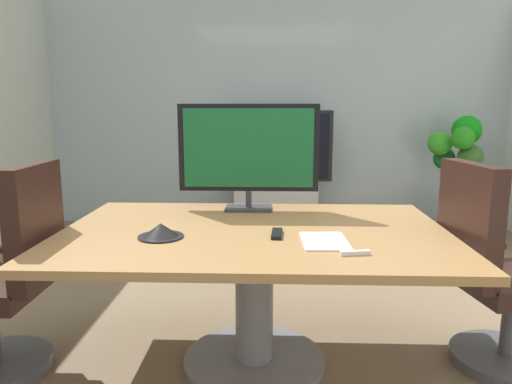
{
  "coord_description": "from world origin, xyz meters",
  "views": [
    {
      "loc": [
        -0.03,
        -2.48,
        1.37
      ],
      "look_at": [
        -0.13,
        0.14,
        0.89
      ],
      "focal_mm": 33.52,
      "sensor_mm": 36.0,
      "label": 1
    }
  ],
  "objects_px": {
    "tv_monitor": "(249,151)",
    "wall_display_unit": "(276,190)",
    "conference_table": "(254,262)",
    "remote_control": "(277,234)",
    "office_chair_left": "(7,289)",
    "conference_phone": "(161,231)",
    "potted_plant": "(459,167)",
    "office_chair_right": "(495,284)"
  },
  "relations": [
    {
      "from": "tv_monitor",
      "to": "wall_display_unit",
      "type": "relative_size",
      "value": 0.64
    },
    {
      "from": "conference_table",
      "to": "remote_control",
      "type": "height_order",
      "value": "remote_control"
    },
    {
      "from": "office_chair_left",
      "to": "tv_monitor",
      "type": "height_order",
      "value": "tv_monitor"
    },
    {
      "from": "office_chair_left",
      "to": "wall_display_unit",
      "type": "xyz_separation_m",
      "value": [
        1.37,
        2.93,
        -0.01
      ]
    },
    {
      "from": "office_chair_left",
      "to": "conference_phone",
      "type": "bearing_deg",
      "value": 87.33
    },
    {
      "from": "potted_plant",
      "to": "remote_control",
      "type": "distance_m",
      "value": 3.24
    },
    {
      "from": "conference_table",
      "to": "office_chair_left",
      "type": "relative_size",
      "value": 1.81
    },
    {
      "from": "tv_monitor",
      "to": "potted_plant",
      "type": "bearing_deg",
      "value": 45.22
    },
    {
      "from": "office_chair_right",
      "to": "potted_plant",
      "type": "height_order",
      "value": "potted_plant"
    },
    {
      "from": "conference_table",
      "to": "office_chair_right",
      "type": "distance_m",
      "value": 1.25
    },
    {
      "from": "office_chair_right",
      "to": "wall_display_unit",
      "type": "distance_m",
      "value": 2.99
    },
    {
      "from": "remote_control",
      "to": "office_chair_left",
      "type": "bearing_deg",
      "value": -176.03
    },
    {
      "from": "office_chair_left",
      "to": "potted_plant",
      "type": "distance_m",
      "value": 4.2
    },
    {
      "from": "wall_display_unit",
      "to": "remote_control",
      "type": "relative_size",
      "value": 7.71
    },
    {
      "from": "office_chair_left",
      "to": "wall_display_unit",
      "type": "relative_size",
      "value": 0.83
    },
    {
      "from": "remote_control",
      "to": "conference_table",
      "type": "bearing_deg",
      "value": 139.64
    },
    {
      "from": "office_chair_right",
      "to": "potted_plant",
      "type": "distance_m",
      "value": 2.64
    },
    {
      "from": "potted_plant",
      "to": "remote_control",
      "type": "relative_size",
      "value": 7.4
    },
    {
      "from": "conference_table",
      "to": "tv_monitor",
      "type": "height_order",
      "value": "tv_monitor"
    },
    {
      "from": "tv_monitor",
      "to": "remote_control",
      "type": "xyz_separation_m",
      "value": [
        0.17,
        -0.59,
        -0.35
      ]
    },
    {
      "from": "potted_plant",
      "to": "office_chair_right",
      "type": "bearing_deg",
      "value": -106.37
    },
    {
      "from": "tv_monitor",
      "to": "office_chair_left",
      "type": "bearing_deg",
      "value": -152.62
    },
    {
      "from": "remote_control",
      "to": "conference_phone",
      "type": "bearing_deg",
      "value": -171.76
    },
    {
      "from": "office_chair_right",
      "to": "conference_table",
      "type": "bearing_deg",
      "value": 81.14
    },
    {
      "from": "office_chair_left",
      "to": "remote_control",
      "type": "distance_m",
      "value": 1.39
    },
    {
      "from": "conference_table",
      "to": "potted_plant",
      "type": "bearing_deg",
      "value": 51.89
    },
    {
      "from": "conference_table",
      "to": "potted_plant",
      "type": "distance_m",
      "value": 3.22
    },
    {
      "from": "office_chair_left",
      "to": "conference_phone",
      "type": "relative_size",
      "value": 4.95
    },
    {
      "from": "office_chair_right",
      "to": "remote_control",
      "type": "bearing_deg",
      "value": 86.63
    },
    {
      "from": "conference_table",
      "to": "office_chair_right",
      "type": "height_order",
      "value": "office_chair_right"
    },
    {
      "from": "wall_display_unit",
      "to": "potted_plant",
      "type": "relative_size",
      "value": 1.04
    },
    {
      "from": "office_chair_right",
      "to": "wall_display_unit",
      "type": "xyz_separation_m",
      "value": [
        -1.12,
        2.77,
        -0.01
      ]
    },
    {
      "from": "office_chair_right",
      "to": "potted_plant",
      "type": "xyz_separation_m",
      "value": [
        0.74,
        2.52,
        0.29
      ]
    },
    {
      "from": "conference_table",
      "to": "conference_phone",
      "type": "relative_size",
      "value": 8.95
    },
    {
      "from": "conference_table",
      "to": "tv_monitor",
      "type": "distance_m",
      "value": 0.72
    },
    {
      "from": "tv_monitor",
      "to": "remote_control",
      "type": "height_order",
      "value": "tv_monitor"
    },
    {
      "from": "conference_table",
      "to": "conference_phone",
      "type": "xyz_separation_m",
      "value": [
        -0.44,
        -0.16,
        0.2
      ]
    },
    {
      "from": "potted_plant",
      "to": "conference_phone",
      "type": "bearing_deg",
      "value": -132.05
    },
    {
      "from": "conference_phone",
      "to": "tv_monitor",
      "type": "bearing_deg",
      "value": 58.56
    },
    {
      "from": "conference_table",
      "to": "potted_plant",
      "type": "relative_size",
      "value": 1.57
    },
    {
      "from": "office_chair_right",
      "to": "remote_control",
      "type": "height_order",
      "value": "office_chair_right"
    },
    {
      "from": "office_chair_left",
      "to": "potted_plant",
      "type": "height_order",
      "value": "potted_plant"
    }
  ]
}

